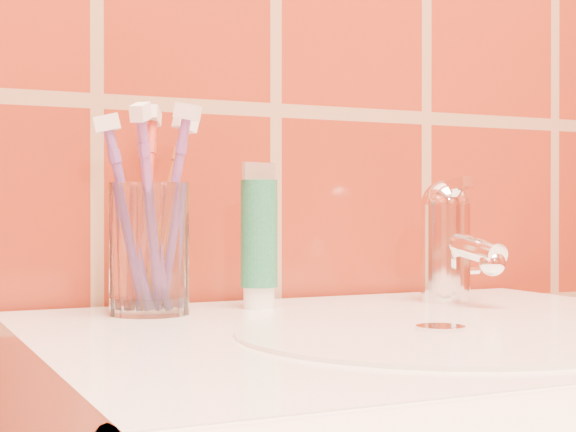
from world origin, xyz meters
TOP-DOWN VIEW (x-y plane):
  - glass_tumbler at (-0.16, 1.12)m, footprint 0.07×0.07m
  - toothpaste_tube at (-0.05, 1.12)m, footprint 0.04×0.03m
  - faucet at (0.14, 1.09)m, footprint 0.05×0.11m
  - toothbrush_0 at (-0.14, 1.11)m, footprint 0.09×0.09m
  - toothbrush_1 at (-0.18, 1.11)m, footprint 0.09×0.08m
  - toothbrush_2 at (-0.16, 1.09)m, footprint 0.11×0.12m
  - toothbrush_3 at (-0.14, 1.13)m, footprint 0.10×0.09m
  - toothbrush_4 at (-0.15, 1.15)m, footprint 0.11×0.14m

SIDE VIEW (x-z plane):
  - glass_tumbler at x=-0.16m, z-range 0.85..0.96m
  - toothpaste_tube at x=-0.05m, z-range 0.85..0.98m
  - faucet at x=0.14m, z-range 0.85..0.97m
  - toothbrush_1 at x=-0.18m, z-range 0.84..1.02m
  - toothbrush_3 at x=-0.14m, z-range 0.84..1.03m
  - toothbrush_2 at x=-0.16m, z-range 0.84..1.03m
  - toothbrush_0 at x=-0.14m, z-range 0.84..1.04m
  - toothbrush_4 at x=-0.15m, z-range 0.84..1.04m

